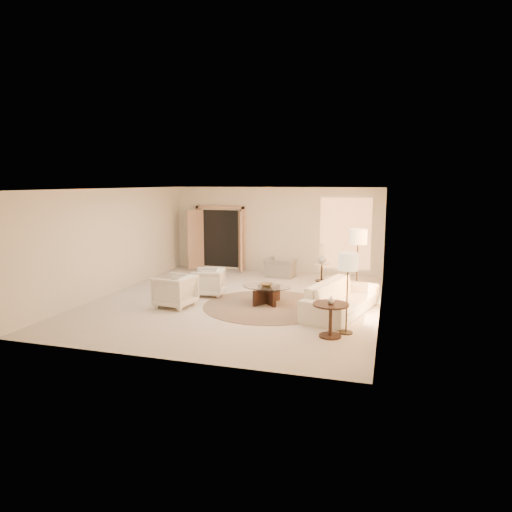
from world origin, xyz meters
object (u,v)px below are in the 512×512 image
(side_vase, at_px, (322,259))
(side_table, at_px, (322,270))
(end_table, at_px, (331,314))
(bowl, at_px, (267,285))
(floor_lamp_far, at_px, (348,265))
(armchair_left, at_px, (208,281))
(sofa, at_px, (341,298))
(coffee_table, at_px, (267,293))
(armchair_right, at_px, (175,289))
(floor_lamp_near, at_px, (358,240))
(accent_chair, at_px, (280,265))
(end_vase, at_px, (331,300))

(side_vase, bearing_deg, side_table, -116.57)
(end_table, height_order, side_vase, side_vase)
(end_table, relative_size, bowl, 2.26)
(side_table, height_order, bowl, side_table)
(end_table, xyz_separation_m, floor_lamp_far, (0.27, 0.29, 0.92))
(armchair_left, xyz_separation_m, bowl, (1.69, -0.36, 0.08))
(sofa, relative_size, side_table, 4.39)
(sofa, height_order, coffee_table, sofa)
(bowl, bearing_deg, armchair_right, -156.71)
(side_table, bearing_deg, end_table, -79.74)
(sofa, distance_m, coffee_table, 1.88)
(armchair_left, xyz_separation_m, side_table, (2.61, 2.60, -0.05))
(sofa, height_order, end_table, sofa)
(end_table, relative_size, floor_lamp_far, 0.43)
(sofa, distance_m, side_vase, 3.45)
(side_table, bearing_deg, floor_lamp_near, -59.68)
(accent_chair, height_order, floor_lamp_near, floor_lamp_near)
(armchair_right, xyz_separation_m, bowl, (2.04, 0.88, 0.05))
(accent_chair, relative_size, side_vase, 3.40)
(armchair_left, distance_m, accent_chair, 3.15)
(armchair_right, relative_size, floor_lamp_far, 0.52)
(accent_chair, height_order, side_vase, side_vase)
(side_table, height_order, floor_lamp_far, floor_lamp_far)
(side_vase, bearing_deg, armchair_right, -127.66)
(side_table, height_order, side_vase, side_vase)
(floor_lamp_near, bearing_deg, armchair_right, -156.13)
(bowl, height_order, end_vase, end_vase)
(armchair_right, distance_m, bowl, 2.22)
(coffee_table, relative_size, floor_lamp_far, 0.81)
(sofa, relative_size, accent_chair, 2.81)
(floor_lamp_far, bearing_deg, armchair_right, 168.57)
(end_table, xyz_separation_m, side_table, (-0.90, 4.96, -0.11))
(end_table, bearing_deg, accent_chair, 113.16)
(end_vase, bearing_deg, end_table, 0.00)
(coffee_table, xyz_separation_m, floor_lamp_far, (2.09, -1.71, 1.10))
(armchair_left, height_order, floor_lamp_far, floor_lamp_far)
(armchair_left, xyz_separation_m, coffee_table, (1.69, -0.36, -0.12))
(sofa, relative_size, armchair_right, 2.96)
(floor_lamp_far, bearing_deg, armchair_left, 151.28)
(armchair_right, relative_size, end_vase, 5.47)
(side_vase, bearing_deg, armchair_left, -135.09)
(coffee_table, bearing_deg, end_table, -47.88)
(armchair_left, distance_m, armchair_right, 1.29)
(armchair_left, distance_m, bowl, 1.73)
(accent_chair, xyz_separation_m, side_table, (1.35, -0.29, -0.04))
(side_vase, bearing_deg, floor_lamp_far, -75.90)
(side_vase, bearing_deg, floor_lamp_near, -59.68)
(coffee_table, height_order, end_vase, end_vase)
(sofa, bearing_deg, side_table, 31.28)
(armchair_right, xyz_separation_m, end_vase, (3.86, -1.13, 0.31))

